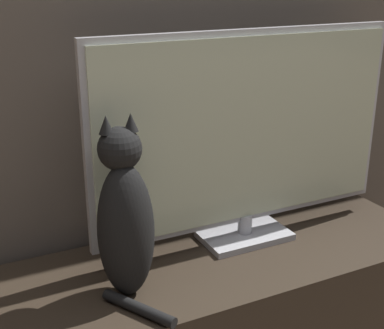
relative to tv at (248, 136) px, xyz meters
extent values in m
cube|color=#B7B7BC|center=(0.00, 0.00, -0.33)|extent=(0.28, 0.17, 0.02)
cylinder|color=#B7B7BC|center=(0.00, 0.00, -0.29)|extent=(0.04, 0.04, 0.06)
cube|color=#B7B7BC|center=(0.00, 0.00, 0.02)|extent=(0.98, 0.02, 0.58)
cube|color=beige|center=(0.00, -0.01, 0.02)|extent=(0.94, 0.01, 0.54)
ellipsoid|color=black|center=(-0.43, -0.13, -0.16)|extent=(0.15, 0.14, 0.36)
ellipsoid|color=silver|center=(-0.43, -0.08, -0.17)|extent=(0.08, 0.05, 0.20)
sphere|color=black|center=(-0.43, -0.11, 0.05)|extent=(0.12, 0.12, 0.11)
cone|color=black|center=(-0.46, -0.10, 0.12)|extent=(0.04, 0.04, 0.04)
cone|color=black|center=(-0.40, -0.11, 0.12)|extent=(0.04, 0.04, 0.04)
cylinder|color=black|center=(-0.44, -0.22, -0.32)|extent=(0.13, 0.20, 0.03)
camera|label=1|loc=(-0.81, -1.28, 0.46)|focal=50.00mm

